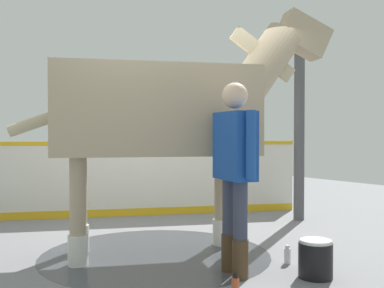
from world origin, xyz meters
name	(u,v)px	position (x,y,z in m)	size (l,w,h in m)	color
ground_plane	(152,248)	(0.00, 0.00, -0.01)	(16.00, 16.00, 0.02)	gray
wet_patch	(156,254)	(-0.30, 0.12, 0.00)	(2.49, 2.49, 0.00)	#42444C
barrier_wall	(137,181)	(1.95, -0.78, 0.56)	(2.08, 5.00, 1.20)	silver
roof_post_near	(299,131)	(0.24, -2.68, 1.36)	(0.16, 0.16, 2.72)	#4C4C51
horse	(167,113)	(-0.35, 0.00, 1.54)	(1.72, 3.37, 2.73)	tan
handler	(235,163)	(-1.34, -0.14, 1.05)	(0.69, 0.33, 1.79)	#47331E
wash_bucket	(316,259)	(-1.81, -0.70, 0.17)	(0.31, 0.31, 0.35)	black
bottle_shampoo	(287,255)	(-1.35, -0.81, 0.09)	(0.07, 0.07, 0.19)	white
bottle_spray	(235,287)	(-1.82, 0.25, 0.09)	(0.06, 0.06, 0.20)	#CC5933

